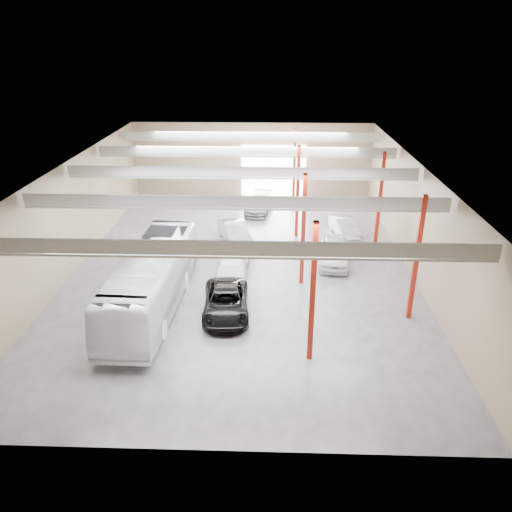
# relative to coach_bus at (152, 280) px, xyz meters

# --- Properties ---
(depot_shell) EXTENTS (22.12, 32.12, 7.06)m
(depot_shell) POSITION_rel_coach_bus_xyz_m (4.88, 5.78, 3.26)
(depot_shell) COLOR #47474C
(depot_shell) RESTS_ON ground
(coach_bus) EXTENTS (3.35, 12.45, 3.44)m
(coach_bus) POSITION_rel_coach_bus_xyz_m (0.00, 0.00, 0.00)
(coach_bus) COLOR white
(coach_bus) RESTS_ON ground
(black_sedan) EXTENTS (2.82, 5.49, 1.48)m
(black_sedan) POSITION_rel_coach_bus_xyz_m (4.19, -0.70, -0.98)
(black_sedan) COLOR black
(black_sedan) RESTS_ON ground
(car_row_a) EXTENTS (2.03, 4.91, 1.67)m
(car_row_a) POSITION_rel_coach_bus_xyz_m (4.17, 4.50, -0.89)
(car_row_a) COLOR silver
(car_row_a) RESTS_ON ground
(car_row_b) EXTENTS (3.09, 5.02, 1.56)m
(car_row_b) POSITION_rel_coach_bus_xyz_m (3.92, 9.80, -0.94)
(car_row_b) COLOR #A6A6AB
(car_row_b) RESTS_ON ground
(car_row_c) EXTENTS (2.72, 5.15, 1.42)m
(car_row_c) POSITION_rel_coach_bus_xyz_m (5.51, 16.94, -1.01)
(car_row_c) COLOR gray
(car_row_c) RESTS_ON ground
(car_right_near) EXTENTS (2.19, 4.33, 1.36)m
(car_right_near) POSITION_rel_coach_bus_xyz_m (12.27, 11.55, -1.04)
(car_right_near) COLOR silver
(car_right_near) RESTS_ON ground
(car_right_far) EXTENTS (2.51, 5.08, 1.67)m
(car_right_far) POSITION_rel_coach_bus_xyz_m (10.91, 6.35, -0.89)
(car_right_far) COLOR silver
(car_right_far) RESTS_ON ground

